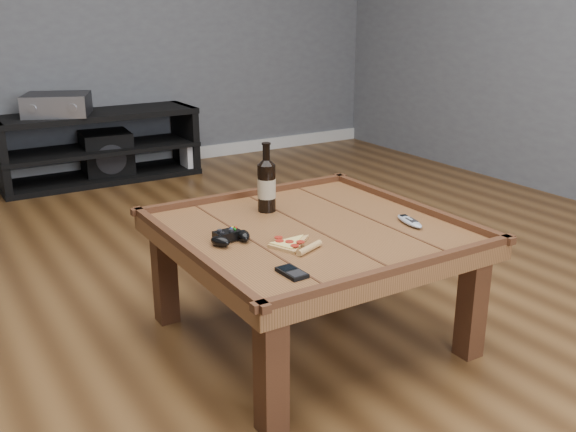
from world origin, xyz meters
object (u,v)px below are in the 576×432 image
av_receiver (57,105)px  media_console (99,147)px  beer_bottle (267,184)px  game_console (187,158)px  subwoofer (107,155)px  coffee_table (311,243)px  game_controller (230,237)px  pizza_slice (292,245)px  remote_control (410,221)px  smartphone (292,272)px

av_receiver → media_console: bearing=24.2°
media_console → beer_bottle: 2.51m
media_console → game_console: (0.63, -0.10, -0.14)m
game_console → subwoofer: bearing=166.7°
beer_bottle → coffee_table: bearing=-81.8°
game_controller → av_receiver: av_receiver is taller
pizza_slice → remote_control: size_ratio=1.57×
remote_control → av_receiver: size_ratio=0.31×
beer_bottle → remote_control: bearing=-48.4°
beer_bottle → subwoofer: beer_bottle is taller
smartphone → beer_bottle: bearing=64.3°
beer_bottle → pizza_slice: (-0.13, -0.39, -0.10)m
beer_bottle → smartphone: bearing=-113.2°
av_receiver → subwoofer: 0.52m
coffee_table → smartphone: (-0.29, -0.33, 0.07)m
remote_control → game_console: bearing=94.9°
remote_control → av_receiver: 2.97m
smartphone → subwoofer: size_ratio=0.29×
media_console → game_console: 0.65m
smartphone → game_console: size_ratio=0.45×
game_controller → game_console: game_controller is taller
smartphone → subwoofer: bearing=81.2°
media_console → subwoofer: (0.06, 0.05, -0.08)m
coffee_table → pizza_slice: coffee_table is taller
subwoofer → media_console: bearing=-136.8°
pizza_slice → av_receiver: av_receiver is taller
coffee_table → beer_bottle: beer_bottle is taller
coffee_table → beer_bottle: size_ratio=3.74×
media_console → smartphone: media_console is taller
subwoofer → game_console: subwoofer is taller
game_controller → game_console: 2.82m
remote_control → pizza_slice: bearing=-172.7°
media_console → av_receiver: (-0.26, -0.01, 0.33)m
pizza_slice → game_controller: bearing=114.8°
media_console → pizza_slice: (-0.16, -2.88, 0.21)m
smartphone → pizza_slice: bearing=55.0°
remote_control → av_receiver: (-0.60, 2.91, 0.11)m
coffee_table → media_console: media_console is taller
beer_bottle → subwoofer: size_ratio=0.74×
coffee_table → game_controller: game_controller is taller
pizza_slice → media_console: bearing=64.6°
coffee_table → beer_bottle: bearing=98.2°
remote_control → beer_bottle: bearing=142.5°
coffee_table → game_console: (0.63, 2.65, -0.28)m
coffee_table → media_console: (0.00, 2.75, -0.15)m
beer_bottle → smartphone: (-0.25, -0.59, -0.10)m
av_receiver → subwoofer: (0.32, 0.05, -0.40)m
coffee_table → game_controller: 0.33m
coffee_table → smartphone: bearing=-131.6°
smartphone → subwoofer: 3.16m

